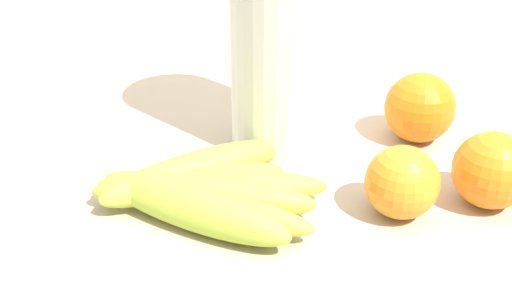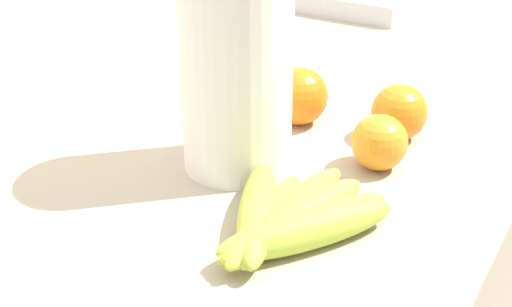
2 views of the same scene
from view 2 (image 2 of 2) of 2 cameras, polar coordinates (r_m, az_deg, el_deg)
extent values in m
cube|color=silver|center=(1.34, -7.68, -0.94)|extent=(2.27, 0.06, 1.30)
ellipsoid|color=#AECE3F|center=(0.70, 4.22, -6.16)|extent=(0.18, 0.15, 0.04)
ellipsoid|color=#B3C23F|center=(0.71, 4.11, -5.95)|extent=(0.20, 0.12, 0.03)
ellipsoid|color=#B7CD3F|center=(0.71, 3.30, -5.36)|extent=(0.21, 0.09, 0.04)
ellipsoid|color=#ACC73F|center=(0.73, 2.65, -4.98)|extent=(0.22, 0.05, 0.04)
ellipsoid|color=#B4C43F|center=(0.72, 1.30, -5.33)|extent=(0.18, 0.07, 0.03)
ellipsoid|color=#ACBD3F|center=(0.73, 0.15, -4.74)|extent=(0.19, 0.12, 0.04)
sphere|color=orange|center=(0.84, -2.44, 1.17)|extent=(0.07, 0.07, 0.07)
sphere|color=orange|center=(0.94, 3.54, 4.66)|extent=(0.08, 0.08, 0.08)
sphere|color=orange|center=(0.92, 11.53, 3.29)|extent=(0.07, 0.07, 0.07)
sphere|color=orange|center=(0.84, 9.99, 0.90)|extent=(0.07, 0.07, 0.07)
cylinder|color=white|center=(0.80, -1.61, 7.92)|extent=(0.13, 0.13, 0.28)
cylinder|color=gray|center=(0.79, -1.63, 8.94)|extent=(0.02, 0.02, 0.31)
camera|label=1|loc=(0.58, 50.98, 9.34)|focal=42.88mm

